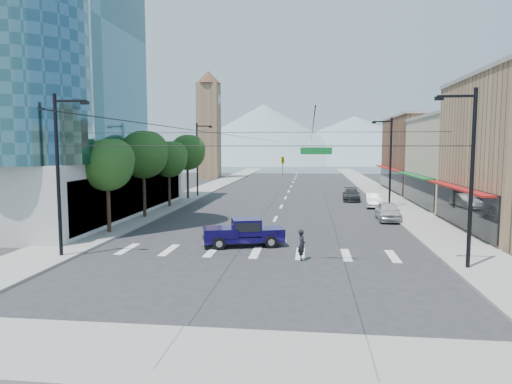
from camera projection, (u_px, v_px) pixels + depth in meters
ground at (256, 259)px, 25.09m from camera, size 160.00×160.00×0.00m
sidewalk_left at (206, 189)px, 66.01m from camera, size 4.00×120.00×0.15m
sidewalk_right at (376, 190)px, 63.19m from camera, size 4.00×120.00×0.15m
sidewalk_cross at (207, 358)px, 13.23m from camera, size 28.00×4.00×0.15m
shop_mid at (481, 163)px, 46.00m from camera, size 12.00×14.00×9.00m
shop_far at (437, 155)px, 61.76m from camera, size 12.00×18.00×10.00m
clock_tower at (209, 123)px, 87.22m from camera, size 4.80×4.80×20.40m
mountain_left at (263, 134)px, 173.95m from camera, size 80.00×80.00×22.00m
mountain_right at (354, 139)px, 179.91m from camera, size 90.00×90.00×18.00m
tree_near at (110, 163)px, 31.92m from camera, size 3.65×3.64×6.71m
tree_midnear at (145, 153)px, 38.77m from camera, size 4.09×4.09×7.52m
tree_midfar at (170, 158)px, 45.75m from camera, size 3.65×3.64×6.71m
tree_far at (189, 151)px, 52.60m from camera, size 4.09×4.09×7.52m
signal_rig at (257, 176)px, 23.61m from camera, size 21.80×0.20×9.00m
lamp_pole_nw at (198, 156)px, 55.49m from camera, size 2.00×0.25×9.00m
lamp_pole_ne at (389, 159)px, 45.08m from camera, size 2.00×0.25×9.00m
pickup_truck at (243, 232)px, 28.28m from camera, size 5.34×3.07×1.71m
pedestrian at (302, 245)px, 24.74m from camera, size 0.47×0.66×1.70m
parked_car_near at (388, 211)px, 38.00m from camera, size 1.93×4.57×1.54m
parked_car_mid at (374, 200)px, 46.54m from camera, size 1.95×4.55×1.46m
parked_car_far at (351, 195)px, 51.98m from camera, size 2.17×4.82×1.37m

